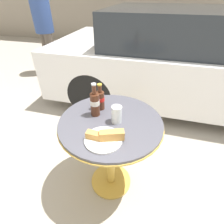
# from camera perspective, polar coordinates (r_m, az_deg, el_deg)

# --- Properties ---
(ground_plane) EXTENTS (30.00, 30.00, 0.00)m
(ground_plane) POSITION_cam_1_polar(r_m,az_deg,el_deg) (1.78, -0.33, -21.55)
(ground_plane) COLOR #A8A093
(bistro_table) EXTENTS (0.75, 0.75, 0.72)m
(bistro_table) POSITION_cam_1_polar(r_m,az_deg,el_deg) (1.33, -0.41, -7.92)
(bistro_table) COLOR gold
(bistro_table) RESTS_ON ground_plane
(cola_bottle_left) EXTENTS (0.07, 0.07, 0.21)m
(cola_bottle_left) POSITION_cam_1_polar(r_m,az_deg,el_deg) (1.32, -3.89, 4.14)
(cola_bottle_left) COLOR #4C2819
(cola_bottle_left) RESTS_ON bistro_table
(cola_bottle_right) EXTENTS (0.07, 0.07, 0.25)m
(cola_bottle_right) POSITION_cam_1_polar(r_m,az_deg,el_deg) (1.25, -5.59, 2.89)
(cola_bottle_right) COLOR #4C2819
(cola_bottle_right) RESTS_ON bistro_table
(drinking_glass) EXTENTS (0.07, 0.07, 0.12)m
(drinking_glass) POSITION_cam_1_polar(r_m,az_deg,el_deg) (1.19, 1.46, -1.11)
(drinking_glass) COLOR #C68923
(drinking_glass) RESTS_ON bistro_table
(lunch_plate_near) EXTENTS (0.25, 0.24, 0.07)m
(lunch_plate_near) POSITION_cam_1_polar(r_m,az_deg,el_deg) (1.08, -2.41, -8.30)
(lunch_plate_near) COLOR white
(lunch_plate_near) RESTS_ON bistro_table
(parked_car) EXTENTS (3.83, 1.85, 1.29)m
(parked_car) POSITION_cam_1_polar(r_m,az_deg,el_deg) (2.93, 21.55, 15.60)
(parked_car) COLOR silver
(parked_car) RESTS_ON ground_plane
(pedestrian) EXTENTS (0.34, 0.34, 1.68)m
(pedestrian) POSITION_cam_1_polar(r_m,az_deg,el_deg) (3.86, -21.44, 25.14)
(pedestrian) COLOR brown
(pedestrian) RESTS_ON ground_plane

